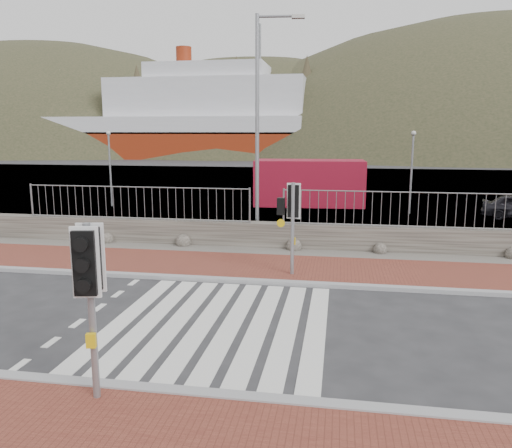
% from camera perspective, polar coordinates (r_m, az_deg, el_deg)
% --- Properties ---
extents(ground, '(220.00, 220.00, 0.00)m').
position_cam_1_polar(ground, '(11.00, -4.36, -11.29)').
color(ground, '#28282B').
rests_on(ground, ground).
extents(sidewalk_far, '(40.00, 3.00, 0.08)m').
position_cam_1_polar(sidewalk_far, '(15.16, -0.27, -4.93)').
color(sidewalk_far, brown).
rests_on(sidewalk_far, ground).
extents(kerb_near, '(40.00, 0.25, 0.12)m').
position_cam_1_polar(kerb_near, '(8.37, -9.56, -18.40)').
color(kerb_near, gray).
rests_on(kerb_near, ground).
extents(kerb_far, '(40.00, 0.25, 0.12)m').
position_cam_1_polar(kerb_far, '(13.74, -1.34, -6.53)').
color(kerb_far, gray).
rests_on(kerb_far, ground).
extents(zebra_crossing, '(4.62, 5.60, 0.01)m').
position_cam_1_polar(zebra_crossing, '(10.99, -4.36, -11.26)').
color(zebra_crossing, silver).
rests_on(zebra_crossing, ground).
extents(gravel_strip, '(40.00, 1.50, 0.06)m').
position_cam_1_polar(gravel_strip, '(17.08, 0.88, -3.20)').
color(gravel_strip, '#59544C').
rests_on(gravel_strip, ground).
extents(stone_wall, '(40.00, 0.60, 0.90)m').
position_cam_1_polar(stone_wall, '(17.76, 1.28, -1.28)').
color(stone_wall, '#433E37').
rests_on(stone_wall, ground).
extents(railing, '(18.07, 0.07, 1.22)m').
position_cam_1_polar(railing, '(17.38, 1.22, 3.04)').
color(railing, gray).
rests_on(railing, stone_wall).
extents(quay, '(120.00, 40.00, 0.50)m').
position_cam_1_polar(quay, '(38.10, 5.78, 4.31)').
color(quay, '#4C4C4F').
rests_on(quay, ground).
extents(water, '(220.00, 50.00, 0.05)m').
position_cam_1_polar(water, '(72.96, 7.66, 7.21)').
color(water, '#3F4C54').
rests_on(water, ground).
extents(ferry, '(50.00, 16.00, 20.00)m').
position_cam_1_polar(ferry, '(82.41, -9.85, 11.25)').
color(ferry, maroon).
rests_on(ferry, ground).
extents(hills_backdrop, '(254.00, 90.00, 100.00)m').
position_cam_1_polar(hills_backdrop, '(101.58, 11.67, -5.20)').
color(hills_backdrop, '#292D1B').
rests_on(hills_backdrop, ground).
extents(traffic_signal_near, '(0.44, 0.31, 2.79)m').
position_cam_1_polar(traffic_signal_near, '(7.72, -18.49, -5.59)').
color(traffic_signal_near, gray).
rests_on(traffic_signal_near, ground).
extents(traffic_signal_far, '(0.65, 0.26, 2.69)m').
position_cam_1_polar(traffic_signal_far, '(13.96, 4.08, 1.70)').
color(traffic_signal_far, gray).
rests_on(traffic_signal_far, ground).
extents(streetlight, '(1.72, 0.35, 8.09)m').
position_cam_1_polar(streetlight, '(18.25, 0.58, 12.01)').
color(streetlight, gray).
rests_on(streetlight, ground).
extents(shipping_container, '(6.18, 2.87, 2.52)m').
position_cam_1_polar(shipping_container, '(28.22, 6.09, 4.72)').
color(shipping_container, maroon).
rests_on(shipping_container, ground).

